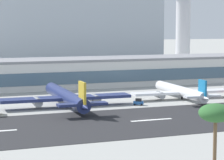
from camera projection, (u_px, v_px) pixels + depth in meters
ground_plane at (146, 120)px, 132.90m from camera, size 1400.00×1400.00×0.00m
runway_strip at (148, 120)px, 131.66m from camera, size 800.00×38.09×0.08m
runway_centreline_dash_4 at (152, 120)px, 132.03m from camera, size 12.00×1.20×0.01m
terminal_building at (88, 72)px, 207.39m from camera, size 164.75×24.13×11.83m
control_tower at (183, 14)px, 260.51m from camera, size 16.90×16.90×49.92m
distant_hotel_block at (60, 27)px, 328.00m from camera, size 139.68×33.19×49.04m
airliner_gold_tail_gate_0 at (67, 97)px, 152.41m from camera, size 41.66×47.86×9.99m
airliner_blue_tail_gate_1 at (182, 92)px, 169.29m from camera, size 35.84×40.07×8.36m
service_baggage_tug_1 at (138, 102)px, 156.89m from camera, size 3.57×3.02×2.20m
palm_tree_0 at (216, 115)px, 77.00m from camera, size 5.41×5.41×13.27m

